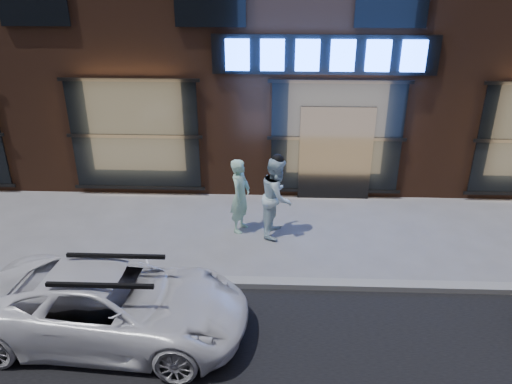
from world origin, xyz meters
TOP-DOWN VIEW (x-y plane):
  - ground at (0.00, 0.00)m, footprint 90.00×90.00m
  - curb at (0.00, 0.00)m, footprint 60.00×0.25m
  - man_bowtie at (-2.25, 2.15)m, footprint 0.58×0.72m
  - man_cap at (-1.44, 2.02)m, footprint 0.83×0.98m
  - white_suv at (-4.04, -1.43)m, footprint 4.43×2.27m

SIDE VIEW (x-z plane):
  - ground at x=0.00m, z-range 0.00..0.00m
  - curb at x=0.00m, z-range 0.00..0.12m
  - white_suv at x=-4.04m, z-range 0.00..1.20m
  - man_bowtie at x=-2.25m, z-range 0.00..1.70m
  - man_cap at x=-1.44m, z-range 0.00..1.80m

